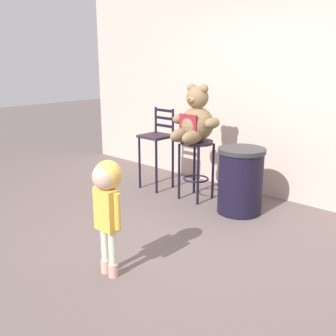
% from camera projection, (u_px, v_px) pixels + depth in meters
% --- Properties ---
extents(ground_plane, '(24.00, 24.00, 0.00)m').
position_uv_depth(ground_plane, '(166.00, 248.00, 3.86)').
color(ground_plane, '#665855').
extents(building_wall, '(7.09, 0.30, 3.63)m').
position_uv_depth(building_wall, '(287.00, 54.00, 4.91)').
color(building_wall, beige).
rests_on(building_wall, ground_plane).
extents(bar_stool_with_teddy, '(0.41, 0.41, 0.77)m').
position_uv_depth(bar_stool_with_teddy, '(196.00, 157.00, 5.06)').
color(bar_stool_with_teddy, '#291E2A').
rests_on(bar_stool_with_teddy, ground_plane).
extents(teddy_bear, '(0.65, 0.59, 0.70)m').
position_uv_depth(teddy_bear, '(195.00, 120.00, 4.91)').
color(teddy_bear, olive).
rests_on(teddy_bear, bar_stool_with_teddy).
extents(child_walking, '(0.31, 0.25, 0.99)m').
position_uv_depth(child_walking, '(107.00, 194.00, 3.20)').
color(child_walking, '#DBA793').
rests_on(child_walking, ground_plane).
extents(trash_bin, '(0.55, 0.55, 0.77)m').
position_uv_depth(trash_bin, '(240.00, 180.00, 4.65)').
color(trash_bin, black).
rests_on(trash_bin, ground_plane).
extents(bar_chair_empty, '(0.38, 0.38, 1.11)m').
position_uv_depth(bar_chair_empty, '(157.00, 142.00, 5.48)').
color(bar_chair_empty, '#291E2A').
rests_on(bar_chair_empty, ground_plane).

